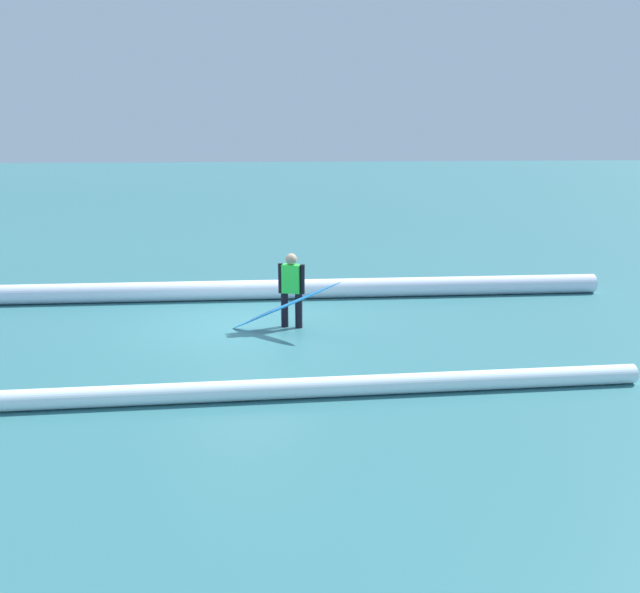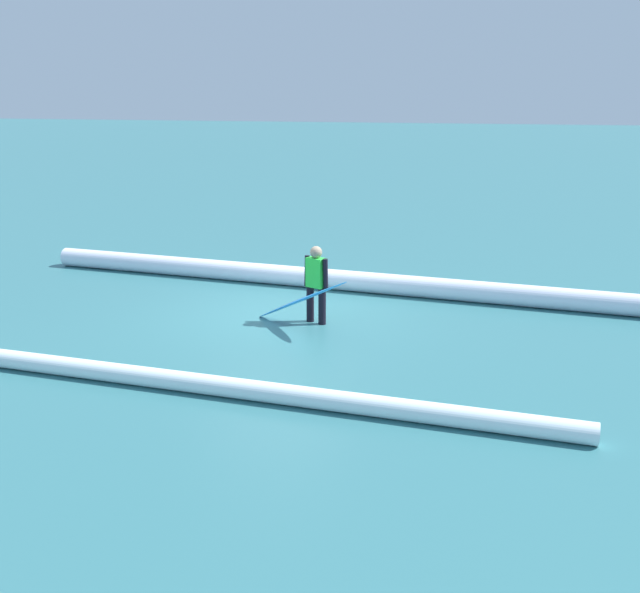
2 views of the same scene
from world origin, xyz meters
TOP-DOWN VIEW (x-y plane):
  - ground_plane at (0.00, 0.00)m, footprint 198.49×198.49m
  - surfer at (-0.88, 0.30)m, footprint 0.49×0.31m
  - surfboard at (-0.72, 0.71)m, footprint 2.06×1.14m
  - wave_crest_foreground at (-0.91, -2.11)m, footprint 14.62×1.14m
  - wave_crest_midground at (1.63, 3.94)m, footprint 14.42×0.54m

SIDE VIEW (x-z plane):
  - ground_plane at x=0.00m, z-range 0.00..0.00m
  - wave_crest_midground at x=1.63m, z-range 0.00..0.28m
  - wave_crest_foreground at x=-0.91m, z-range 0.00..0.43m
  - surfboard at x=-0.72m, z-range -0.02..1.06m
  - surfer at x=-0.88m, z-range 0.08..1.52m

